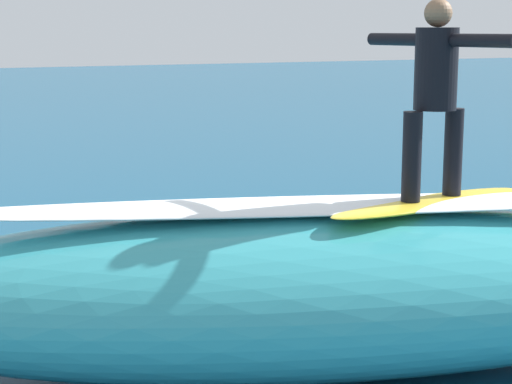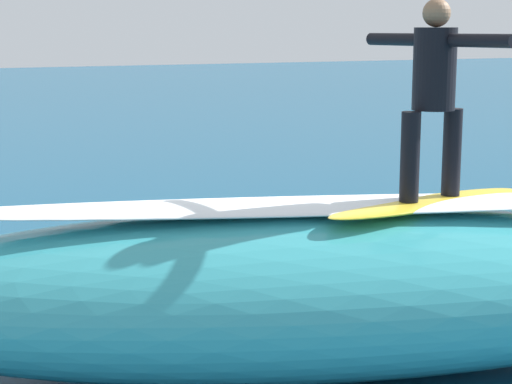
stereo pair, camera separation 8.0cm
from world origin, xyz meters
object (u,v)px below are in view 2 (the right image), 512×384
at_px(surfer_riding, 434,84).
at_px(surfboard_paddling, 142,252).
at_px(surfboard_riding, 430,203).
at_px(surfer_paddling, 132,239).

relative_size(surfer_riding, surfboard_paddling, 0.73).
xyz_separation_m(surfer_riding, surfboard_paddling, (0.99, -4.83, -2.49)).
xyz_separation_m(surfboard_riding, surfboard_paddling, (0.99, -4.83, -1.45)).
height_order(surfer_riding, surfer_paddling, surfer_riding).
height_order(surfboard_paddling, surfer_paddling, surfer_paddling).
distance_m(surfboard_riding, surfboard_paddling, 5.14).
height_order(surfboard_riding, surfer_riding, surfer_riding).
bearing_deg(surfboard_riding, surfboard_paddling, -86.81).
bearing_deg(surfboard_paddling, surfboard_riding, -46.75).
relative_size(surfboard_riding, surfer_paddling, 1.38).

